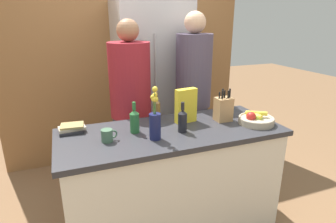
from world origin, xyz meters
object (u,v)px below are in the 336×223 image
book_stack (72,129)px  bottle_wine (182,120)px  knife_block (223,109)px  person_in_blue (193,92)px  bottle_oil (157,109)px  cereal_box (186,106)px  refrigerator (152,87)px  flower_vase (155,122)px  bottle_vinegar (135,121)px  coffee_mug (107,135)px  fruit_bowl (256,119)px  person_at_sink (131,102)px

book_stack → bottle_wine: bottle_wine is taller
knife_block → person_in_blue: (0.01, 0.58, 0.01)m
bottle_oil → cereal_box: bearing=-33.2°
refrigerator → flower_vase: 1.34m
cereal_box → bottle_wine: size_ratio=1.21×
bottle_vinegar → knife_block: bearing=-0.9°
bottle_vinegar → refrigerator: bearing=66.1°
coffee_mug → bottle_oil: size_ratio=0.48×
refrigerator → bottle_wine: (-0.16, -1.23, 0.03)m
refrigerator → person_in_blue: refrigerator is taller
fruit_bowl → bottle_wine: 0.62m
bottle_vinegar → bottle_wine: (0.33, -0.12, -0.00)m
fruit_bowl → person_at_sink: (-0.84, 0.75, 0.02)m
knife_block → book_stack: size_ratio=1.35×
flower_vase → book_stack: size_ratio=1.91×
person_at_sink → flower_vase: bearing=-112.2°
knife_block → bottle_wine: size_ratio=1.17×
fruit_bowl → bottle_oil: size_ratio=1.18×
cereal_box → bottle_oil: size_ratio=1.17×
coffee_mug → person_in_blue: bearing=34.4°
flower_vase → bottle_vinegar: 0.20m
flower_vase → book_stack: bearing=147.8°
cereal_box → book_stack: (-0.88, 0.10, -0.11)m
flower_vase → bottle_vinegar: (-0.10, 0.17, -0.04)m
cereal_box → bottle_wine: bearing=-121.0°
fruit_bowl → knife_block: 0.27m
bottle_vinegar → person_in_blue: bearing=37.2°
cereal_box → person_in_blue: 0.59m
book_stack → bottle_oil: 0.68m
cereal_box → bottle_oil: bearing=146.8°
knife_block → flower_vase: flower_vase is taller
bottle_wine → person_at_sink: size_ratio=0.14×
fruit_bowl → knife_block: knife_block is taller
flower_vase → cereal_box: 0.41m
refrigerator → coffee_mug: (-0.71, -1.21, -0.01)m
bottle_wine → person_at_sink: bearing=107.8°
fruit_bowl → bottle_oil: 0.81m
cereal_box → bottle_wine: cereal_box is taller
refrigerator → person_at_sink: size_ratio=1.11×
bottle_wine → person_in_blue: (0.42, 0.69, 0.02)m
cereal_box → coffee_mug: 0.68m
cereal_box → bottle_wine: (-0.11, -0.18, -0.05)m
refrigerator → bottle_wine: refrigerator is taller
cereal_box → bottle_vinegar: bearing=-171.7°
bottle_vinegar → person_in_blue: 0.94m
book_stack → bottle_oil: size_ratio=0.84×
refrigerator → person_in_blue: bearing=-64.5°
knife_block → refrigerator: bearing=102.6°
coffee_mug → bottle_oil: (0.45, 0.29, 0.05)m
person_at_sink → person_in_blue: size_ratio=0.96×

